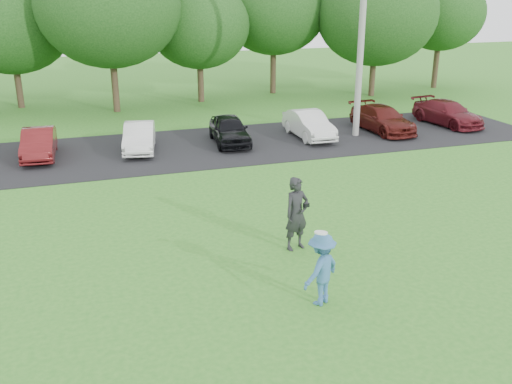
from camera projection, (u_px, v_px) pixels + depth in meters
ground at (307, 301)px, 12.23m from camera, size 100.00×100.00×0.00m
parking_lot at (185, 148)px, 23.85m from camera, size 32.00×6.50×0.03m
utility_pole at (362, 21)px, 24.17m from camera, size 0.28×0.28×10.05m
frisbee_player at (321, 269)px, 11.90m from camera, size 1.19×1.03×1.77m
camera_bystander at (297, 214)px, 14.40m from camera, size 0.80×0.64×1.91m
parked_cars at (192, 133)px, 23.90m from camera, size 27.99×4.35×1.20m
tree_row at (173, 15)px, 31.36m from camera, size 42.39×9.85×8.64m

